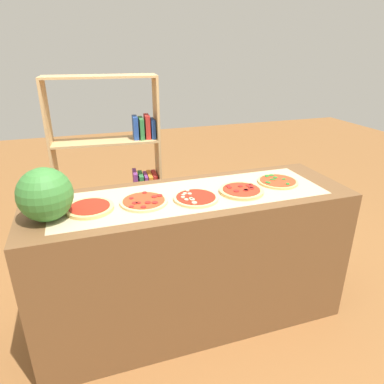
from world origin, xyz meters
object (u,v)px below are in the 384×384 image
at_px(pizza_plain_0, 90,208).
at_px(pizza_pepperoni_1, 144,201).
at_px(pizza_pepperoni_3, 241,191).
at_px(pizza_mushroom_2, 196,198).
at_px(bookshelf, 122,179).
at_px(pizza_spinach_4, 278,181).
at_px(watermelon, 45,195).

bearing_deg(pizza_plain_0, pizza_pepperoni_1, -0.73).
bearing_deg(pizza_pepperoni_3, pizza_plain_0, 177.60).
relative_size(pizza_pepperoni_1, pizza_mushroom_2, 1.04).
relative_size(pizza_mushroom_2, bookshelf, 0.17).
relative_size(pizza_pepperoni_1, pizza_spinach_4, 1.04).
bearing_deg(watermelon, pizza_mushroom_2, -0.35).
bearing_deg(pizza_mushroom_2, pizza_pepperoni_1, 171.09).
distance_m(pizza_mushroom_2, bookshelf, 1.21).
relative_size(pizza_plain_0, bookshelf, 0.17).
bearing_deg(pizza_pepperoni_1, bookshelf, 89.65).
bearing_deg(pizza_pepperoni_1, pizza_mushroom_2, -8.91).
relative_size(pizza_pepperoni_3, watermelon, 0.98).
height_order(pizza_plain_0, pizza_pepperoni_3, pizza_pepperoni_3).
height_order(pizza_mushroom_2, bookshelf, bookshelf).
bearing_deg(pizza_pepperoni_1, watermelon, -175.29).
relative_size(watermelon, bookshelf, 0.18).
height_order(pizza_plain_0, bookshelf, bookshelf).
distance_m(pizza_pepperoni_3, bookshelf, 1.31).
relative_size(pizza_mushroom_2, watermelon, 0.95).
relative_size(pizza_plain_0, pizza_spinach_4, 1.00).
xyz_separation_m(watermelon, bookshelf, (0.52, 1.14, -0.38)).
height_order(pizza_mushroom_2, pizza_pepperoni_3, pizza_pepperoni_3).
bearing_deg(pizza_spinach_4, pizza_pepperoni_1, -177.47).
relative_size(pizza_plain_0, pizza_pepperoni_3, 0.96).
relative_size(pizza_pepperoni_1, watermelon, 0.98).
bearing_deg(pizza_pepperoni_1, pizza_spinach_4, 2.53).
bearing_deg(bookshelf, pizza_plain_0, -105.98).
xyz_separation_m(pizza_plain_0, pizza_mushroom_2, (0.61, -0.05, -0.00)).
distance_m(pizza_pepperoni_1, pizza_pepperoni_3, 0.61).
height_order(pizza_mushroom_2, pizza_spinach_4, pizza_mushroom_2).
height_order(pizza_pepperoni_1, pizza_pepperoni_3, pizza_pepperoni_3).
relative_size(pizza_spinach_4, bookshelf, 0.17).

